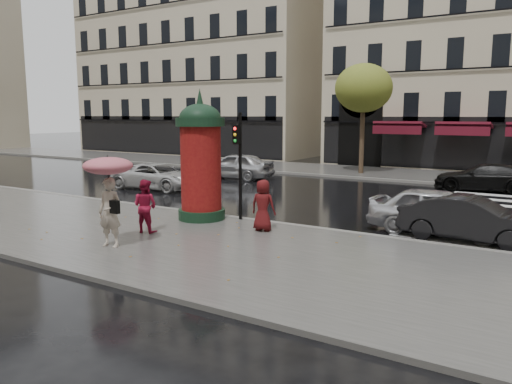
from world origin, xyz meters
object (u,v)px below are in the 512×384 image
Objects in this scene: traffic_light at (239,155)px; car_black at (484,177)px; woman_red at (145,206)px; morris_column at (201,158)px; car_silver at (440,211)px; man_burgundy at (263,205)px; car_darkgrey at (471,219)px; car_far_silver at (235,166)px; car_white at (157,176)px; woman_umbrella at (109,186)px.

car_black is (5.93, 12.27, -1.64)m from traffic_light.
traffic_light is at bearing -121.70° from woman_red.
car_black is at bearing 61.14° from morris_column.
traffic_light is 0.85× the size of car_silver.
man_burgundy reaches higher than car_darkgrey.
man_burgundy is 5.38m from car_silver.
car_far_silver is (-13.81, 8.15, 0.10)m from car_darkgrey.
car_silver is 10.41m from car_black.
woman_red is at bearing 28.67° from man_burgundy.
morris_column is at bearing 110.06° from car_silver.
traffic_light reaches higher than car_white.
man_burgundy is at bearing 31.89° from car_far_silver.
traffic_light is at bearing -32.76° from car_black.
traffic_light reaches higher than woman_red.
car_far_silver is (-5.40, 12.65, -0.17)m from woman_red.
traffic_light is 7.39m from car_darkgrey.
woman_umbrella is 1.58× the size of man_burgundy.
car_black reaches higher than car_white.
car_white is 5.39m from car_far_silver.
car_white is (-7.77, 4.33, -1.65)m from traffic_light.
morris_column is at bearing -102.36° from woman_red.
man_burgundy is 6.04m from car_darkgrey.
car_far_silver is at bearing 112.01° from woman_umbrella.
woman_umbrella is 4.58m from man_burgundy.
car_silver is (6.10, 1.86, -1.57)m from traffic_light.
traffic_light is at bearing 108.41° from car_silver.
traffic_light reaches higher than car_far_silver.
woman_red is 2.77m from morris_column.
car_darkgrey is at bearing -105.96° from car_white.
woman_umbrella reaches higher than man_burgundy.
man_burgundy is at bearing -8.45° from morris_column.
man_burgundy is (2.89, 2.05, -0.02)m from woman_red.
car_far_silver is (-5.61, 10.20, -1.46)m from morris_column.
woman_umbrella is at bearing -87.34° from morris_column.
woman_red is 9.54m from car_darkgrey.
car_darkgrey is at bearing -111.06° from car_silver.
woman_umbrella is 0.63× the size of car_darkgrey.
car_black is at bearing -115.00° from man_burgundy.
morris_column reaches higher than traffic_light.
car_black is (-1.12, 10.80, 0.00)m from car_darkgrey.
woman_umbrella is 4.18m from morris_column.
woman_umbrella is 0.57× the size of morris_column.
woman_red reaches higher than car_silver.
man_burgundy is 0.34× the size of car_white.
woman_red reaches higher than man_burgundy.
car_darkgrey is at bearing 37.75° from woman_umbrella.
man_burgundy is at bearing -25.32° from car_black.
car_far_silver is (-12.86, 7.75, 0.03)m from car_silver.
traffic_light reaches higher than car_silver.
man_burgundy is 10.72m from car_white.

